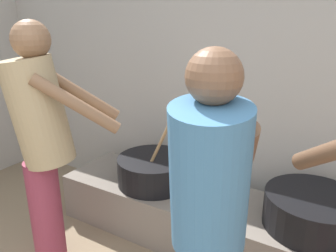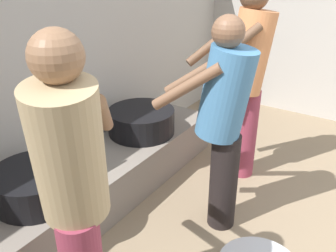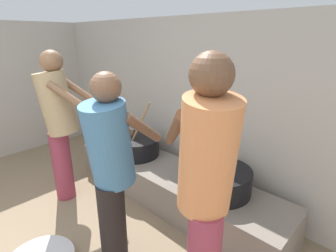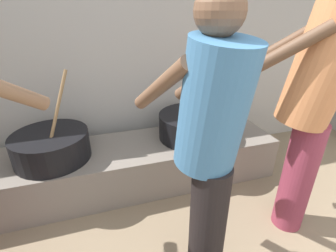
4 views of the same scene
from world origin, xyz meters
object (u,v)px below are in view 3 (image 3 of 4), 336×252
(cooking_pot_secondary, at_px, (219,180))
(cook_in_orange_shirt, at_px, (206,185))
(cook_in_tan_shirt, at_px, (59,119))
(cooking_pot_main, at_px, (136,146))
(cook_in_blue_shirt, at_px, (111,166))

(cooking_pot_secondary, distance_m, cook_in_orange_shirt, 1.01)
(cooking_pot_secondary, xyz_separation_m, cook_in_tan_shirt, (-1.46, -0.76, 0.44))
(cooking_pot_secondary, bearing_deg, cook_in_tan_shirt, -152.48)
(cook_in_orange_shirt, bearing_deg, cooking_pot_main, 153.80)
(cook_in_tan_shirt, bearing_deg, cook_in_blue_shirt, -8.04)
(cooking_pot_secondary, relative_size, cook_in_tan_shirt, 0.37)
(cooking_pot_main, bearing_deg, cook_in_orange_shirt, -26.20)
(cooking_pot_main, height_order, cook_in_orange_shirt, cook_in_orange_shirt)
(cooking_pot_main, height_order, cooking_pot_secondary, cooking_pot_main)
(cook_in_blue_shirt, distance_m, cook_in_orange_shirt, 0.73)
(cooking_pot_secondary, distance_m, cook_in_blue_shirt, 1.05)
(cook_in_blue_shirt, distance_m, cook_in_tan_shirt, 1.17)
(cook_in_blue_shirt, bearing_deg, cooking_pot_main, 133.35)
(cooking_pot_secondary, height_order, cook_in_tan_shirt, cook_in_tan_shirt)
(cook_in_tan_shirt, bearing_deg, cooking_pot_secondary, 27.52)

